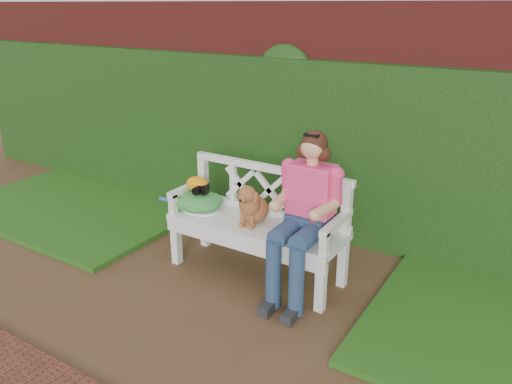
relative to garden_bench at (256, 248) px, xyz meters
The scene contains 11 objects.
ground 0.70m from the garden_bench, 97.07° to the right, with size 60.00×60.00×0.00m, color brown.
brick_wall 1.52m from the garden_bench, 93.72° to the left, with size 10.00×0.30×2.20m, color maroon.
ivy_hedge 1.20m from the garden_bench, 94.51° to the left, with size 10.00×0.18×1.70m, color #2A571C.
grass_left 2.50m from the garden_bench, behind, with size 2.60×2.00×0.05m, color #1D5C13.
garden_bench is the anchor object (origin of this frame).
seated_woman 0.62m from the garden_bench, ahead, with size 0.53×0.70×1.25m, color #CA2A59, non-canonical shape.
dog 0.42m from the garden_bench, 116.37° to the right, with size 0.24×0.32×0.36m, color #9A7041, non-canonical shape.
tennis_racket 0.63m from the garden_bench, behind, with size 0.69×0.29×0.03m, color white, non-canonical shape.
green_bag 0.69m from the garden_bench, behind, with size 0.49×0.38×0.17m, color #278C35, non-canonical shape.
camera_item 0.70m from the garden_bench, behind, with size 0.12×0.09×0.08m, color black.
baseball_glove 0.76m from the garden_bench, behind, with size 0.21×0.15×0.13m, color orange.
Camera 1 is at (2.08, -2.54, 2.18)m, focal length 35.00 mm.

